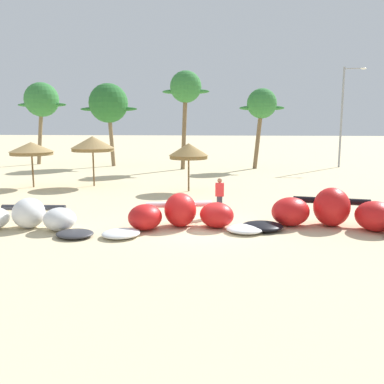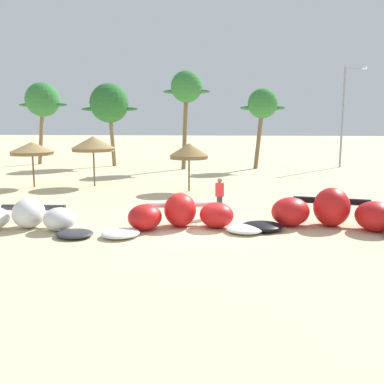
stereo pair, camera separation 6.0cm
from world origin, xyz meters
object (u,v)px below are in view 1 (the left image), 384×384
kite_center (332,213)px  palm_left_of_gap (186,89)px  beach_umbrella_near_van (31,148)px  person_near_kites (220,197)px  kite_left_of_center (181,216)px  lamppost_west_center (344,112)px  palm_center_left (262,105)px  kite_left (25,218)px  palm_left (108,104)px  palm_leftmost (42,100)px  beach_umbrella_near_palms (189,151)px  beach_umbrella_middle (93,144)px

kite_center → palm_left_of_gap: 22.22m
beach_umbrella_near_van → palm_left_of_gap: size_ratio=0.33×
palm_left_of_gap → person_near_kites: bearing=-78.8°
kite_left_of_center → beach_umbrella_near_van: bearing=138.5°
beach_umbrella_near_van → lamppost_west_center: bearing=33.3°
beach_umbrella_near_van → palm_left_of_gap: 14.58m
palm_center_left → palm_left_of_gap: bearing=-169.6°
lamppost_west_center → kite_left: bearing=-125.1°
palm_center_left → palm_left: bearing=175.9°
palm_leftmost → beach_umbrella_near_palms: bearing=-43.4°
beach_umbrella_near_palms → palm_center_left: bearing=69.4°
palm_left_of_gap → kite_left: bearing=-99.1°
kite_left_of_center → beach_umbrella_near_van: 14.09m
kite_center → lamppost_west_center: 24.21m
person_near_kites → palm_leftmost: (-17.83, 21.28, 5.28)m
palm_left → palm_center_left: palm_left is taller
kite_left → palm_center_left: size_ratio=0.85×
beach_umbrella_near_palms → palm_center_left: 14.24m
kite_center → palm_center_left: size_ratio=0.98×
beach_umbrella_near_van → beach_umbrella_middle: (3.57, 0.87, 0.27)m
beach_umbrella_near_palms → lamppost_west_center: (12.26, 15.03, 2.64)m
beach_umbrella_middle → palm_left: 13.20m
beach_umbrella_near_van → lamppost_west_center: lamppost_west_center is taller
palm_leftmost → palm_center_left: size_ratio=1.13×
palm_leftmost → person_near_kites: bearing=-50.0°
kite_left → kite_left_of_center: 5.73m
kite_left_of_center → palm_left: size_ratio=0.78×
beach_umbrella_middle → person_near_kites: bearing=-43.6°
palm_leftmost → palm_left_of_gap: bearing=-12.3°
beach_umbrella_near_van → beach_umbrella_near_palms: same height
beach_umbrella_near_van → palm_left: palm_left is taller
palm_center_left → beach_umbrella_middle: bearing=-133.8°
palm_leftmost → palm_center_left: bearing=-5.3°
beach_umbrella_middle → beach_umbrella_near_van: bearing=-166.4°
beach_umbrella_middle → person_near_kites: 11.49m
kite_center → beach_umbrella_near_van: beach_umbrella_near_van is taller
kite_left_of_center → palm_leftmost: (-16.49, 23.57, 5.61)m
kite_center → person_near_kites: person_near_kites is taller
kite_left_of_center → palm_left: palm_left is taller
beach_umbrella_near_palms → kite_left_of_center: bearing=-85.4°
beach_umbrella_near_palms → palm_leftmost: bearing=136.6°
palm_center_left → kite_left_of_center: bearing=-100.9°
kite_left → beach_umbrella_near_van: size_ratio=2.10×
palm_left → palm_left_of_gap: size_ratio=0.91×
kite_left_of_center → lamppost_west_center: (11.57, 23.69, 4.49)m
kite_center → beach_umbrella_middle: size_ratio=2.16×
kite_left → beach_umbrella_near_van: bearing=115.4°
kite_left → beach_umbrella_near_palms: (4.98, 9.47, 1.90)m
beach_umbrella_middle → palm_leftmost: (-9.61, 13.46, 3.45)m
kite_left → kite_center: kite_center is taller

